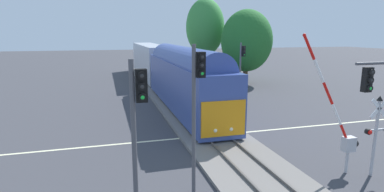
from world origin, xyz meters
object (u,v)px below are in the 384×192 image
Objects in this scene: traffic_signal_far_side at (242,63)px; elm_centre_background at (205,27)px; crossing_signal_mast at (377,128)px; crossing_gate_near at (344,131)px; traffic_signal_median at (197,97)px; traffic_signal_near_left at (138,123)px; oak_far_right at (247,41)px; commuter_train at (164,67)px.

traffic_signal_far_side is 16.22m from elm_centre_background.
crossing_signal_mast is 16.25m from traffic_signal_far_side.
crossing_gate_near is 1.06× the size of traffic_signal_median.
traffic_signal_median reaches higher than traffic_signal_near_left.
traffic_signal_far_side is 0.98× the size of traffic_signal_near_left.
traffic_signal_median is 0.65× the size of oak_far_right.
oak_far_right is at bearing -57.69° from elm_centre_background.
traffic_signal_near_left is (-10.95, -1.57, 1.57)m from crossing_signal_mast.
crossing_gate_near is 1.12× the size of traffic_signal_near_left.
crossing_signal_mast is at bearing -92.34° from traffic_signal_far_side.
oak_far_right is (7.11, 25.48, 3.51)m from crossing_gate_near.
commuter_train is 10.06m from traffic_signal_far_side.
traffic_signal_median is (-9.05, -15.46, 0.30)m from traffic_signal_far_side.
crossing_signal_mast is at bearing -4.78° from traffic_signal_median.
traffic_signal_far_side reaches higher than crossing_signal_mast.
elm_centre_background is (10.53, 31.22, 3.27)m from traffic_signal_median.
elm_centre_background reaches higher than oak_far_right.
oak_far_right is (5.17, 9.91, 1.79)m from traffic_signal_far_side.
elm_centre_background is (1.48, 15.75, 3.56)m from traffic_signal_far_side.
traffic_signal_far_side is at bearing 59.67° from traffic_signal_median.
traffic_signal_near_left is at bearing -121.26° from oak_far_right.
crossing_gate_near is at bearing -0.88° from traffic_signal_median.
commuter_train is 26.40m from traffic_signal_near_left.
elm_centre_background reaches higher than traffic_signal_near_left.
traffic_signal_far_side is at bearing 87.66° from crossing_signal_mast.
oak_far_right is at bearing 60.73° from traffic_signal_median.
elm_centre_background is (2.14, 31.92, 5.05)m from crossing_signal_mast.
commuter_train is 11.65m from oak_far_right.
traffic_signal_far_side is 17.92m from traffic_signal_median.
crossing_signal_mast is 32.38m from elm_centre_background.
commuter_train is at bearing 82.54° from traffic_signal_median.
commuter_train is at bearing 102.39° from crossing_signal_mast.
traffic_signal_median is 0.54× the size of elm_centre_background.
traffic_signal_median reaches higher than crossing_signal_mast.
crossing_signal_mast is at bearing 8.18° from traffic_signal_near_left.
crossing_gate_near is 0.58× the size of elm_centre_background.
crossing_gate_near is at bearing 12.62° from traffic_signal_near_left.
oak_far_right reaches higher than crossing_signal_mast.
traffic_signal_median is 33.10m from elm_centre_background.
traffic_signal_far_side is at bearing 82.90° from crossing_gate_near.
traffic_signal_median is at bearing -120.33° from traffic_signal_far_side.
elm_centre_background is (-3.70, 5.85, 1.77)m from oak_far_right.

